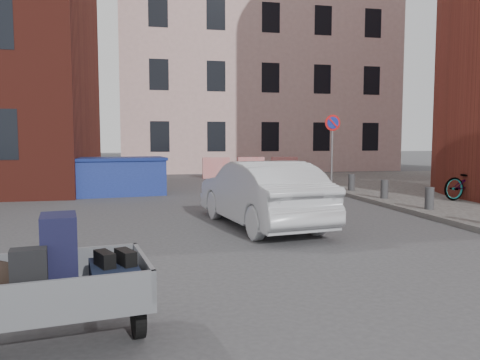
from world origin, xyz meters
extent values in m
plane|color=#38383A|center=(0.00, 0.00, 0.00)|extent=(120.00, 120.00, 0.00)
cube|color=#BB9590|center=(6.00, 22.00, 7.00)|extent=(16.00, 8.00, 14.00)
cylinder|color=gray|center=(6.00, 9.50, 1.42)|extent=(0.07, 0.07, 2.60)
cylinder|color=red|center=(6.00, 9.48, 2.47)|extent=(0.60, 0.03, 0.60)
cylinder|color=navy|center=(6.00, 9.46, 2.47)|extent=(0.44, 0.03, 0.44)
cylinder|color=#3A3A3D|center=(6.00, 3.40, 0.40)|extent=(0.22, 0.22, 0.55)
cylinder|color=#3A3A3D|center=(6.00, 5.60, 0.40)|extent=(0.22, 0.22, 0.55)
cylinder|color=#3A3A3D|center=(6.00, 7.80, 0.40)|extent=(0.22, 0.22, 0.55)
cube|color=red|center=(2.50, 15.00, 0.50)|extent=(1.30, 0.18, 1.00)
cube|color=red|center=(4.20, 15.00, 0.50)|extent=(1.30, 0.18, 1.00)
cube|color=red|center=(5.90, 15.00, 0.50)|extent=(1.30, 0.18, 1.00)
cylinder|color=black|center=(-1.09, -2.54, 0.22)|extent=(0.17, 0.45, 0.44)
cube|color=slate|center=(-1.80, -2.65, 0.46)|extent=(1.75, 1.33, 0.08)
cube|color=slate|center=(-1.03, -2.53, 0.64)|extent=(0.21, 1.09, 0.28)
cube|color=slate|center=(-1.88, -2.12, 0.64)|extent=(1.59, 0.28, 0.28)
cube|color=slate|center=(-1.72, -3.17, 0.64)|extent=(1.59, 0.28, 0.28)
cube|color=slate|center=(-1.93, -1.76, 0.40)|extent=(0.18, 0.70, 0.06)
cube|color=#171736|center=(-1.76, -2.59, 0.85)|extent=(0.36, 0.49, 0.70)
cube|color=black|center=(-1.29, -2.67, 0.62)|extent=(0.49, 0.65, 0.25)
cube|color=black|center=(-1.94, -2.92, 0.74)|extent=(0.30, 0.22, 0.48)
ellipsoid|color=blue|center=(-1.90, -2.31, 0.62)|extent=(0.40, 0.35, 0.24)
cube|color=black|center=(-1.36, -2.73, 0.81)|extent=(0.21, 0.29, 0.13)
cube|color=black|center=(-1.18, -2.70, 0.81)|extent=(0.21, 0.29, 0.13)
cube|color=navy|center=(-1.72, 9.14, 0.58)|extent=(3.06, 1.80, 1.16)
cube|color=navy|center=(-1.72, 9.14, 1.21)|extent=(3.17, 1.91, 0.10)
imported|color=#B8BBC0|center=(1.48, 2.71, 0.70)|extent=(2.12, 4.44, 1.40)
imported|color=black|center=(8.32, 4.82, 0.63)|extent=(2.01, 0.89, 1.02)
camera|label=1|loc=(-1.04, -6.91, 1.86)|focal=35.00mm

